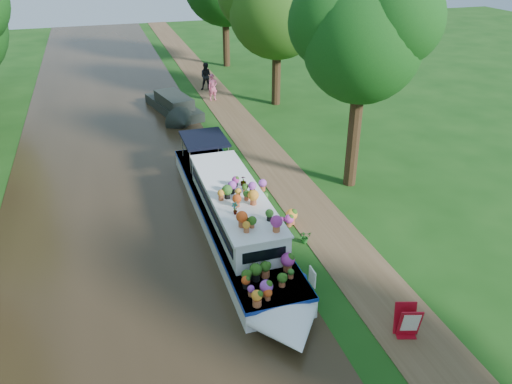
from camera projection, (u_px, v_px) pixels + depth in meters
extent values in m
plane|color=#133F0F|center=(295.00, 231.00, 19.07)|extent=(100.00, 100.00, 0.00)
cube|color=black|center=(136.00, 258.00, 17.48)|extent=(10.00, 100.00, 0.02)
cube|color=brown|center=(324.00, 226.00, 19.38)|extent=(2.20, 100.00, 0.03)
cube|color=white|center=(229.00, 215.00, 19.38)|extent=(2.20, 12.00, 0.75)
cube|color=navy|center=(229.00, 208.00, 19.23)|extent=(2.24, 12.04, 0.12)
cube|color=white|center=(234.00, 204.00, 18.28)|extent=(1.80, 7.00, 1.05)
cube|color=white|center=(234.00, 191.00, 18.03)|extent=(1.90, 7.10, 0.06)
cube|color=black|center=(258.00, 199.00, 18.49)|extent=(0.03, 6.40, 0.38)
cube|color=black|center=(210.00, 206.00, 18.01)|extent=(0.03, 6.40, 0.38)
cube|color=black|center=(204.00, 139.00, 22.29)|extent=(1.90, 2.40, 0.10)
cube|color=white|center=(312.00, 277.00, 14.81)|extent=(0.04, 0.45, 0.55)
imported|color=#224A13|center=(235.00, 208.00, 16.38)|extent=(0.27, 0.28, 0.44)
imported|color=#224A13|center=(243.00, 181.00, 18.21)|extent=(0.28, 0.28, 0.40)
cylinder|color=black|center=(354.00, 137.00, 21.54)|extent=(0.56, 0.56, 4.55)
sphere|color=#0E3810|center=(363.00, 43.00, 19.69)|extent=(4.80, 4.80, 4.80)
sphere|color=#0E3810|center=(397.00, 20.00, 18.89)|extent=(3.60, 3.60, 3.60)
sphere|color=#0E3810|center=(336.00, 22.00, 19.84)|extent=(3.84, 3.84, 3.84)
cylinder|color=black|center=(276.00, 75.00, 32.01)|extent=(0.56, 0.56, 3.85)
sphere|color=#224A13|center=(278.00, 9.00, 30.13)|extent=(6.00, 6.00, 6.00)
cylinder|color=black|center=(226.00, 40.00, 41.08)|extent=(0.56, 0.56, 4.20)
cube|color=black|center=(173.00, 107.00, 31.39)|extent=(2.98, 5.82, 0.56)
cube|color=black|center=(174.00, 100.00, 30.71)|extent=(2.09, 3.48, 0.65)
cube|color=#AC0C1B|center=(405.00, 333.00, 14.18)|extent=(0.65, 0.58, 0.03)
cube|color=#AC0C1B|center=(410.00, 323.00, 13.85)|extent=(0.66, 0.41, 0.98)
cube|color=#AC0C1B|center=(405.00, 318.00, 14.05)|extent=(0.66, 0.41, 0.98)
cube|color=white|center=(411.00, 323.00, 13.80)|extent=(0.50, 0.29, 0.68)
imported|color=#D95993|center=(213.00, 87.00, 33.16)|extent=(0.68, 0.49, 1.75)
imported|color=black|center=(207.00, 76.00, 35.25)|extent=(1.07, 0.91, 1.92)
imported|color=#1F671E|center=(305.00, 237.00, 18.26)|extent=(0.47, 0.42, 0.48)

